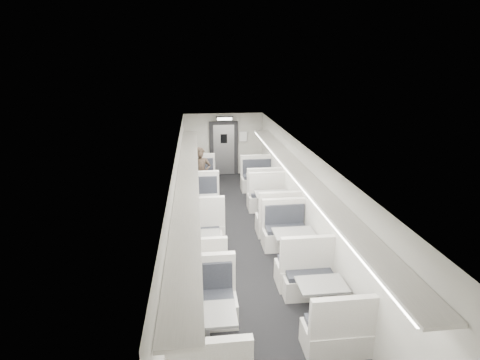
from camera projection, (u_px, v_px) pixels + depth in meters
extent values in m
cube|color=black|center=(243.00, 247.00, 9.23)|extent=(3.00, 12.00, 0.12)
cube|color=white|center=(243.00, 147.00, 8.45)|extent=(3.00, 12.00, 0.12)
cube|color=beige|center=(224.00, 144.00, 14.57)|extent=(3.00, 0.12, 2.40)
cube|color=beige|center=(176.00, 202.00, 8.67)|extent=(0.12, 12.00, 2.40)
cube|color=beige|center=(307.00, 197.00, 9.02)|extent=(0.12, 12.00, 2.40)
cube|color=white|center=(200.00, 200.00, 11.43)|extent=(1.13, 0.63, 0.48)
cube|color=#21242C|center=(200.00, 191.00, 11.37)|extent=(1.00, 0.50, 0.11)
cube|color=white|center=(200.00, 184.00, 11.03)|extent=(1.13, 0.13, 0.75)
cube|color=white|center=(199.00, 183.00, 13.01)|extent=(1.13, 0.63, 0.48)
cube|color=#21242C|center=(199.00, 175.00, 12.89)|extent=(1.00, 0.50, 0.11)
cube|color=white|center=(199.00, 164.00, 13.03)|extent=(1.13, 0.13, 0.75)
cylinder|color=#B1B1B3|center=(200.00, 188.00, 12.18)|extent=(0.11, 0.11, 0.74)
cylinder|color=#B1B1B3|center=(200.00, 198.00, 12.29)|extent=(0.38, 0.38, 0.03)
cube|color=gray|center=(199.00, 175.00, 12.05)|extent=(0.94, 0.64, 0.04)
cube|color=white|center=(202.00, 231.00, 9.37)|extent=(1.15, 0.64, 0.49)
cube|color=#21242C|center=(201.00, 220.00, 9.31)|extent=(1.02, 0.51, 0.11)
cube|color=white|center=(201.00, 212.00, 8.96)|extent=(1.15, 0.13, 0.76)
cube|color=white|center=(200.00, 206.00, 10.97)|extent=(1.15, 0.64, 0.49)
cube|color=#21242C|center=(200.00, 197.00, 10.85)|extent=(1.02, 0.51, 0.11)
cube|color=white|center=(200.00, 184.00, 11.00)|extent=(1.15, 0.13, 0.76)
cylinder|color=#B1B1B3|center=(201.00, 213.00, 10.13)|extent=(0.11, 0.11, 0.75)
cylinder|color=#B1B1B3|center=(201.00, 225.00, 10.24)|extent=(0.39, 0.39, 0.03)
cube|color=gray|center=(200.00, 199.00, 10.00)|extent=(0.95, 0.65, 0.04)
cube|color=white|center=(203.00, 271.00, 7.69)|extent=(0.97, 0.54, 0.41)
cube|color=#21242C|center=(203.00, 260.00, 7.64)|extent=(0.86, 0.43, 0.09)
cube|color=white|center=(203.00, 253.00, 7.34)|extent=(0.97, 0.11, 0.64)
cube|color=white|center=(202.00, 239.00, 9.04)|extent=(0.97, 0.54, 0.41)
cube|color=#21242C|center=(202.00, 230.00, 8.94)|extent=(0.86, 0.43, 0.09)
cube|color=white|center=(201.00, 216.00, 9.07)|extent=(0.97, 0.11, 0.64)
cylinder|color=#B1B1B3|center=(202.00, 250.00, 8.33)|extent=(0.09, 0.09, 0.63)
cylinder|color=#B1B1B3|center=(203.00, 262.00, 8.43)|extent=(0.33, 0.33, 0.03)
cube|color=gray|center=(202.00, 235.00, 8.22)|extent=(0.81, 0.55, 0.04)
cube|color=white|center=(205.00, 310.00, 6.46)|extent=(1.10, 0.61, 0.47)
cube|color=#21242C|center=(205.00, 297.00, 6.34)|extent=(0.98, 0.49, 0.10)
cube|color=white|center=(204.00, 273.00, 6.49)|extent=(1.10, 0.12, 0.73)
cylinder|color=#B1B1B3|center=(206.00, 337.00, 5.66)|extent=(0.10, 0.10, 0.72)
cylinder|color=#B1B1B3|center=(207.00, 355.00, 5.76)|extent=(0.37, 0.37, 0.03)
cube|color=gray|center=(206.00, 315.00, 5.54)|extent=(0.91, 0.62, 0.04)
cube|color=white|center=(266.00, 200.00, 11.45)|extent=(1.11, 0.62, 0.47)
cube|color=#21242C|center=(266.00, 191.00, 11.39)|extent=(0.98, 0.49, 0.10)
cube|color=white|center=(268.00, 184.00, 11.05)|extent=(1.11, 0.13, 0.73)
cube|color=white|center=(257.00, 183.00, 12.99)|extent=(1.11, 0.62, 0.47)
cube|color=#21242C|center=(257.00, 176.00, 12.88)|extent=(0.98, 0.49, 0.10)
cube|color=white|center=(256.00, 165.00, 13.02)|extent=(1.11, 0.13, 0.73)
cylinder|color=#B1B1B3|center=(261.00, 188.00, 12.18)|extent=(0.10, 0.10, 0.72)
cylinder|color=#B1B1B3|center=(261.00, 198.00, 12.29)|extent=(0.38, 0.38, 0.03)
cube|color=gray|center=(261.00, 176.00, 12.06)|extent=(0.92, 0.63, 0.04)
cube|color=white|center=(278.00, 225.00, 9.77)|extent=(1.13, 0.63, 0.48)
cube|color=#21242C|center=(278.00, 214.00, 9.71)|extent=(1.00, 0.50, 0.11)
cube|color=white|center=(281.00, 206.00, 9.36)|extent=(1.13, 0.13, 0.75)
cube|color=white|center=(266.00, 201.00, 11.34)|extent=(1.13, 0.63, 0.48)
cube|color=#21242C|center=(267.00, 193.00, 11.22)|extent=(1.00, 0.50, 0.11)
cube|color=white|center=(266.00, 180.00, 11.37)|extent=(1.13, 0.13, 0.75)
cylinder|color=#B1B1B3|center=(272.00, 208.00, 10.52)|extent=(0.11, 0.11, 0.74)
cylinder|color=#B1B1B3|center=(272.00, 219.00, 10.62)|extent=(0.38, 0.38, 0.03)
cube|color=gray|center=(272.00, 194.00, 10.39)|extent=(0.94, 0.64, 0.04)
cube|color=white|center=(303.00, 274.00, 7.54)|extent=(1.08, 0.60, 0.46)
cube|color=#21242C|center=(303.00, 261.00, 7.49)|extent=(0.96, 0.48, 0.10)
cube|color=white|center=(308.00, 254.00, 7.16)|extent=(1.08, 0.12, 0.71)
cube|color=white|center=(285.00, 238.00, 9.05)|extent=(1.08, 0.60, 0.46)
cube|color=#21242C|center=(286.00, 228.00, 8.93)|extent=(0.96, 0.48, 0.10)
cube|color=white|center=(284.00, 212.00, 9.07)|extent=(1.08, 0.12, 0.71)
cylinder|color=#B1B1B3|center=(293.00, 250.00, 8.26)|extent=(0.10, 0.10, 0.70)
cylinder|color=#B1B1B3|center=(293.00, 263.00, 8.36)|extent=(0.37, 0.37, 0.03)
cube|color=gray|center=(294.00, 233.00, 8.14)|extent=(0.90, 0.61, 0.04)
cube|color=white|center=(335.00, 338.00, 5.85)|extent=(1.00, 0.56, 0.43)
cube|color=#21242C|center=(336.00, 323.00, 5.79)|extent=(0.89, 0.44, 0.09)
cube|color=white|center=(343.00, 317.00, 5.49)|extent=(1.00, 0.11, 0.66)
cube|color=white|center=(308.00, 284.00, 7.24)|extent=(1.00, 0.56, 0.43)
cube|color=#21242C|center=(309.00, 273.00, 7.13)|extent=(0.89, 0.44, 0.09)
cube|color=white|center=(306.00, 254.00, 7.26)|extent=(1.00, 0.11, 0.66)
cylinder|color=#B1B1B3|center=(320.00, 303.00, 6.51)|extent=(0.09, 0.09, 0.65)
cylinder|color=#B1B1B3|center=(319.00, 318.00, 6.60)|extent=(0.34, 0.34, 0.03)
cube|color=gray|center=(322.00, 285.00, 6.39)|extent=(0.83, 0.57, 0.04)
imported|color=black|center=(201.00, 174.00, 11.86)|extent=(0.67, 0.47, 1.74)
cube|color=black|center=(183.00, 159.00, 11.84)|extent=(0.02, 1.18, 0.84)
cube|color=black|center=(181.00, 180.00, 9.76)|extent=(0.02, 1.18, 0.84)
cube|color=black|center=(177.00, 213.00, 7.69)|extent=(0.02, 1.18, 0.84)
cube|color=black|center=(171.00, 270.00, 5.61)|extent=(0.02, 1.18, 0.84)
cube|color=white|center=(188.00, 176.00, 8.20)|extent=(0.46, 10.40, 0.05)
cube|color=white|center=(197.00, 178.00, 8.23)|extent=(0.05, 10.20, 0.04)
cube|color=white|center=(300.00, 172.00, 8.48)|extent=(0.46, 10.40, 0.05)
cube|color=white|center=(291.00, 174.00, 8.47)|extent=(0.05, 10.20, 0.04)
cube|color=black|center=(224.00, 148.00, 14.50)|extent=(1.10, 0.10, 2.10)
cube|color=#B1B1B3|center=(224.00, 150.00, 14.49)|extent=(0.80, 0.05, 1.95)
cube|color=black|center=(224.00, 139.00, 14.31)|extent=(0.25, 0.02, 0.35)
cube|color=black|center=(224.00, 119.00, 13.66)|extent=(0.62, 0.10, 0.16)
cube|color=white|center=(225.00, 119.00, 13.60)|extent=(0.54, 0.02, 0.10)
cube|color=white|center=(243.00, 137.00, 14.43)|extent=(0.32, 0.02, 0.40)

